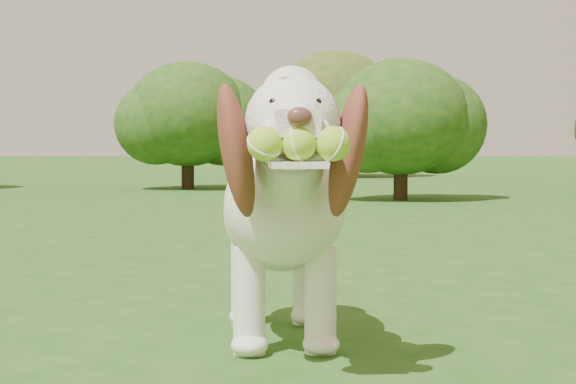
{
  "coord_description": "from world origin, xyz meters",
  "views": [
    {
      "loc": [
        0.34,
        -3.72,
        0.66
      ],
      "look_at": [
        0.24,
        -0.88,
        0.51
      ],
      "focal_mm": 60.0,
      "sensor_mm": 36.0,
      "label": 1
    }
  ],
  "objects": [
    {
      "name": "ground",
      "position": [
        0.0,
        0.0,
        0.0
      ],
      "size": [
        80.0,
        80.0,
        0.0
      ],
      "primitive_type": "plane",
      "color": "#204E16",
      "rests_on": "ground"
    },
    {
      "name": "shrub_c",
      "position": [
        1.24,
        7.15,
        0.94
      ],
      "size": [
        1.54,
        1.54,
        1.6
      ],
      "color": "#382314",
      "rests_on": "ground"
    },
    {
      "name": "shrub_i",
      "position": [
        0.6,
        14.18,
        1.38
      ],
      "size": [
        2.27,
        2.27,
        2.35
      ],
      "color": "#382314",
      "rests_on": "ground"
    },
    {
      "name": "dog",
      "position": [
        0.21,
        -0.61,
        0.46
      ],
      "size": [
        0.53,
        1.34,
        0.87
      ],
      "rotation": [
        0.0,
        0.0,
        0.11
      ],
      "color": "white",
      "rests_on": "ground"
    },
    {
      "name": "shrub_b",
      "position": [
        -1.52,
        9.61,
        1.04
      ],
      "size": [
        1.71,
        1.71,
        1.77
      ],
      "color": "#382314",
      "rests_on": "ground"
    }
  ]
}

